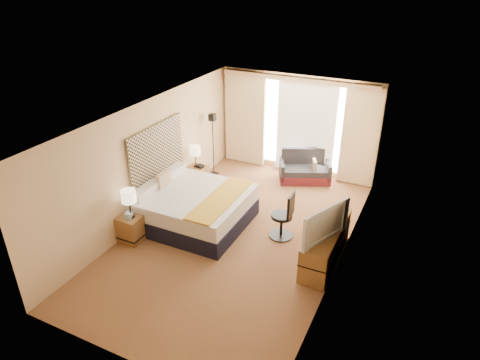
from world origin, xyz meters
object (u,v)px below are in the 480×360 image
at_px(nightstand_right, 197,178).
at_px(media_dresser, 326,244).
at_px(bed, 194,207).
at_px(lamp_right, 195,151).
at_px(floor_lamp, 213,132).
at_px(nightstand_left, 133,227).
at_px(lamp_left, 129,197).
at_px(television, 321,221).
at_px(loveseat, 305,171).
at_px(desk_chair, 284,218).

height_order(nightstand_right, media_dresser, media_dresser).
bearing_deg(bed, lamp_right, 119.80).
bearing_deg(floor_lamp, nightstand_left, -90.31).
bearing_deg(lamp_left, television, 11.76).
height_order(lamp_right, television, television).
bearing_deg(loveseat, desk_chair, -105.61).
relative_size(loveseat, lamp_left, 2.36).
xyz_separation_m(bed, desk_chair, (1.92, 0.34, 0.07)).
bearing_deg(television, lamp_right, 87.15).
bearing_deg(bed, lamp_left, -124.16).
bearing_deg(loveseat, floor_lamp, 173.07).
bearing_deg(nightstand_left, loveseat, 60.67).
distance_m(nightstand_right, loveseat, 2.79).
bearing_deg(nightstand_right, floor_lamp, 88.77).
height_order(media_dresser, lamp_left, lamp_left).
distance_m(floor_lamp, lamp_right, 0.82).
height_order(floor_lamp, lamp_right, floor_lamp).
relative_size(nightstand_left, nightstand_right, 1.00).
xyz_separation_m(nightstand_left, desk_chair, (2.73, 1.42, 0.18)).
xyz_separation_m(nightstand_right, lamp_left, (0.04, -2.55, 0.75)).
bearing_deg(floor_lamp, television, -36.10).
height_order(media_dresser, floor_lamp, floor_lamp).
bearing_deg(lamp_left, bed, 55.84).
bearing_deg(lamp_left, media_dresser, 16.73).
xyz_separation_m(bed, television, (2.84, -0.38, 0.65)).
height_order(loveseat, desk_chair, desk_chair).
distance_m(floor_lamp, television, 4.50).
bearing_deg(lamp_left, loveseat, 61.44).
distance_m(media_dresser, desk_chair, 1.04).
distance_m(loveseat, television, 3.73).
relative_size(media_dresser, bed, 0.83).
relative_size(lamp_left, lamp_right, 1.13).
relative_size(bed, television, 1.87).
relative_size(nightstand_right, lamp_left, 0.90).
distance_m(desk_chair, lamp_left, 3.11).
distance_m(nightstand_left, bed, 1.35).
distance_m(floor_lamp, desk_chair, 3.41).
height_order(floor_lamp, desk_chair, floor_lamp).
height_order(media_dresser, desk_chair, desk_chair).
height_order(nightstand_right, floor_lamp, floor_lamp).
xyz_separation_m(media_dresser, lamp_left, (-3.66, -1.10, 0.67)).
bearing_deg(television, desk_chair, 76.07).
distance_m(loveseat, lamp_right, 2.88).
bearing_deg(lamp_right, desk_chair, -22.40).
xyz_separation_m(loveseat, lamp_right, (-2.33, -1.53, 0.71)).
bearing_deg(media_dresser, nightstand_left, -164.16).
relative_size(media_dresser, lamp_right, 3.30).
height_order(loveseat, floor_lamp, floor_lamp).
bearing_deg(nightstand_left, lamp_left, -48.01).
height_order(bed, television, television).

